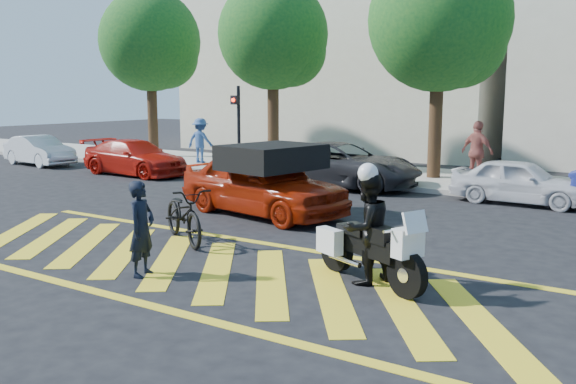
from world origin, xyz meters
The scene contains 19 objects.
ground centered at (0.00, 0.00, 0.00)m, with size 90.00×90.00×0.00m, color black.
sidewalk centered at (0.00, 12.00, 0.07)m, with size 60.00×5.00×0.15m, color #9E998E.
crosswalk centered at (-0.04, 0.00, 0.00)m, with size 12.33×4.00×0.01m.
building_left centered at (-8.00, 21.00, 5.00)m, with size 16.00×8.00×10.00m, color beige.
tree_far_left centered at (-12.87, 12.06, 5.05)m, with size 4.40×4.40×7.41m.
tree_left centered at (-6.37, 12.06, 4.99)m, with size 4.20×4.20×7.26m.
tree_center centered at (0.13, 12.06, 5.10)m, with size 4.60×4.60×7.56m.
signal_pole centered at (-6.50, 9.74, 1.92)m, with size 0.28×0.43×3.20m.
officer_bike centered at (-0.28, -0.93, 0.78)m, with size 0.57×0.37×1.55m, color black.
bicycle centered at (-1.28, 1.15, 0.56)m, with size 0.74×2.13×1.12m, color black.
police_motorcycle centered at (2.95, 0.69, 0.56)m, with size 2.21×1.29×1.04m.
officer_moto centered at (2.93, 0.68, 0.87)m, with size 0.85×0.66×1.74m, color black.
red_convertible centered at (-1.55, 4.25, 0.78)m, with size 1.84×4.57×1.56m, color maroon.
parked_far_left centered at (-15.33, 7.80, 0.60)m, with size 1.28×3.67×1.21m, color #B8BCC0.
parked_left centered at (-9.72, 7.80, 0.64)m, with size 1.78×4.38×1.27m, color #AD130A.
parked_mid_left centered at (-2.06, 9.20, 0.71)m, with size 2.35×5.11×1.42m, color #232326.
parked_mid_right centered at (3.37, 9.20, 0.61)m, with size 1.43×3.55×1.21m, color silver.
pedestrian_left centered at (-9.47, 11.13, 1.05)m, with size 1.16×0.67×1.79m, color #32538B.
pedestrian_right centered at (1.56, 11.53, 1.12)m, with size 1.14×0.47×1.94m, color #9E5148.
Camera 1 is at (6.88, -7.68, 2.92)m, focal length 38.00 mm.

